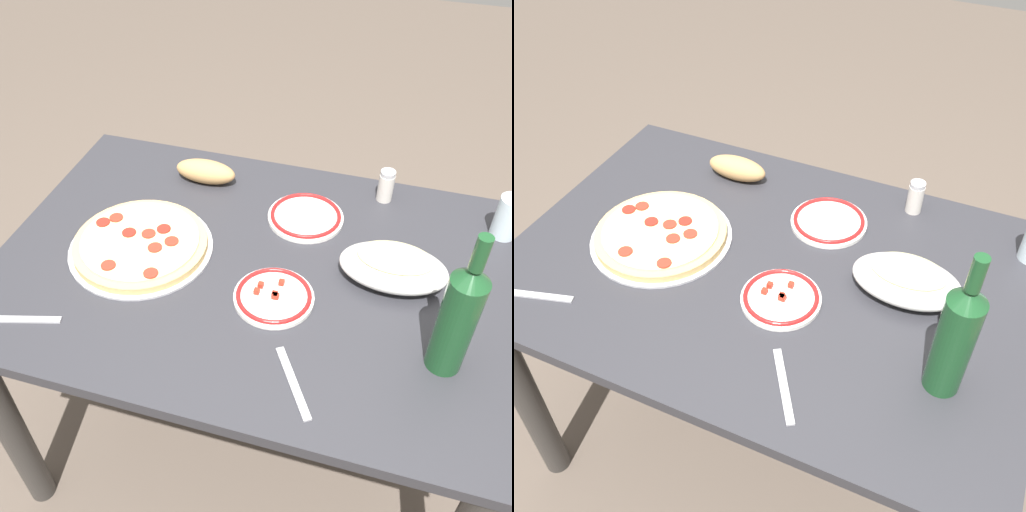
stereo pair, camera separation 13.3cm
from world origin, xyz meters
The scene contains 11 objects.
ground_plane centered at (0.00, 0.00, 0.00)m, with size 8.00×8.00×0.00m, color brown.
dining_table centered at (0.00, 0.00, 0.60)m, with size 1.20×0.83×0.73m.
pepperoni_pizza centered at (0.28, 0.02, 0.75)m, with size 0.34×0.34×0.03m.
baked_pasta_dish centered at (-0.30, -0.05, 0.77)m, with size 0.24×0.15×0.08m.
wine_bottle centered at (-0.43, 0.16, 0.87)m, with size 0.07×0.07×0.33m.
side_plate_near centered at (-0.07, -0.20, 0.74)m, with size 0.19×0.19×0.02m.
side_plate_far centered at (-0.07, 0.09, 0.74)m, with size 0.18×0.18×0.02m.
bread_loaf centered at (0.22, -0.28, 0.76)m, with size 0.16×0.07×0.06m, color tan.
spice_shaker centered at (-0.25, -0.33, 0.77)m, with size 0.04×0.04×0.09m.
fork_left centered at (-0.16, 0.29, 0.73)m, with size 0.17×0.02×0.01m, color #B7B7BC.
fork_right centered at (0.43, 0.30, 0.73)m, with size 0.17×0.02×0.01m, color #B7B7BC.
Camera 2 is at (-0.40, 0.88, 1.67)m, focal length 41.13 mm.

